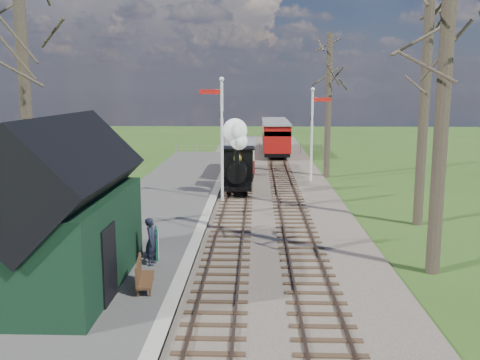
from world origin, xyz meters
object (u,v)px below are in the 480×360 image
at_px(red_carriage_b, 274,133).
at_px(bench, 142,275).
at_px(semaphore_far, 313,127).
at_px(red_carriage_a, 276,139).
at_px(coach, 241,155).
at_px(person, 151,241).
at_px(semaphore_near, 221,131).
at_px(locomotive, 238,160).
at_px(station_shed, 63,214).
at_px(sign_board, 157,243).

distance_m(red_carriage_b, bench, 35.41).
relative_size(semaphore_far, red_carriage_a, 1.04).
xyz_separation_m(semaphore_far, red_carriage_b, (-1.77, 16.98, -1.76)).
xyz_separation_m(coach, person, (-2.27, -18.30, -0.41)).
height_order(coach, red_carriage_b, red_carriage_b).
height_order(semaphore_near, red_carriage_b, semaphore_near).
bearing_deg(semaphore_far, locomotive, -138.91).
bearing_deg(station_shed, person, 43.64).
bearing_deg(semaphore_near, bench, -96.55).
distance_m(station_shed, bench, 2.72).
bearing_deg(sign_board, bench, -88.44).
distance_m(red_carriage_a, sign_board, 27.40).
bearing_deg(red_carriage_a, coach, -105.69).
bearing_deg(semaphore_near, station_shed, -106.38).
distance_m(station_shed, semaphore_near, 12.58).
bearing_deg(station_shed, red_carriage_a, 76.83).
bearing_deg(semaphore_near, coach, 84.66).
relative_size(semaphore_near, person, 4.14).
distance_m(red_carriage_a, red_carriage_b, 5.50).
bearing_deg(locomotive, semaphore_far, 41.09).
height_order(station_shed, person, station_shed).
distance_m(station_shed, locomotive, 14.82).
xyz_separation_m(station_shed, person, (2.02, 1.93, -1.32)).
bearing_deg(semaphore_near, person, -98.50).
height_order(locomotive, person, locomotive).
distance_m(coach, sign_board, 17.85).
bearing_deg(red_carriage_a, station_shed, -103.17).
relative_size(locomotive, red_carriage_b, 0.72).
xyz_separation_m(coach, red_carriage_b, (2.60, 14.75, 0.23)).
xyz_separation_m(semaphore_near, sign_board, (-1.46, -9.47, -2.91)).
bearing_deg(bench, semaphore_far, 70.15).
distance_m(semaphore_near, coach, 8.57).
distance_m(semaphore_far, bench, 19.43).
relative_size(coach, person, 4.23).
bearing_deg(sign_board, semaphore_far, 66.88).
distance_m(station_shed, red_carriage_b, 35.67).
height_order(red_carriage_b, sign_board, red_carriage_b).
xyz_separation_m(station_shed, red_carriage_b, (6.90, 34.99, -0.67)).
height_order(sign_board, person, person).
distance_m(red_carriage_a, bench, 29.97).
bearing_deg(semaphore_far, semaphore_near, -130.60).
xyz_separation_m(sign_board, person, (-0.04, -0.60, 0.24)).
xyz_separation_m(coach, bench, (-2.16, -20.32, -0.78)).
xyz_separation_m(semaphore_far, locomotive, (-4.39, -3.83, -1.49)).
bearing_deg(red_carriage_b, sign_board, -98.46).
bearing_deg(sign_board, coach, 82.82).
height_order(sign_board, bench, sign_board).
height_order(semaphore_far, coach, semaphore_far).
bearing_deg(semaphore_far, red_carriage_a, 98.78).
height_order(red_carriage_a, bench, red_carriage_a).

